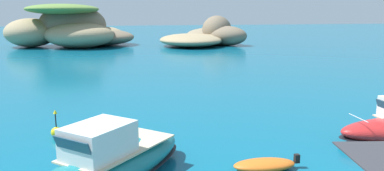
{
  "coord_description": "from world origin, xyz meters",
  "views": [
    {
      "loc": [
        -6.1,
        -7.63,
        6.27
      ],
      "look_at": [
        0.06,
        16.32,
        1.45
      ],
      "focal_mm": 34.38,
      "sensor_mm": 36.0,
      "label": 1
    }
  ],
  "objects_px": {
    "islet_small": "(209,36)",
    "motorboat_teal": "(108,165)",
    "channel_buoy": "(56,131)",
    "islet_large": "(74,30)",
    "dinghy_tender": "(265,165)"
  },
  "relations": [
    {
      "from": "islet_small",
      "to": "motorboat_teal",
      "type": "distance_m",
      "value": 64.33
    },
    {
      "from": "motorboat_teal",
      "to": "islet_small",
      "type": "bearing_deg",
      "value": 69.75
    },
    {
      "from": "motorboat_teal",
      "to": "channel_buoy",
      "type": "distance_m",
      "value": 6.71
    },
    {
      "from": "islet_large",
      "to": "channel_buoy",
      "type": "relative_size",
      "value": 18.3
    },
    {
      "from": "islet_small",
      "to": "channel_buoy",
      "type": "bearing_deg",
      "value": -114.51
    },
    {
      "from": "islet_small",
      "to": "channel_buoy",
      "type": "relative_size",
      "value": 15.69
    },
    {
      "from": "islet_large",
      "to": "dinghy_tender",
      "type": "bearing_deg",
      "value": -80.42
    },
    {
      "from": "motorboat_teal",
      "to": "dinghy_tender",
      "type": "bearing_deg",
      "value": -1.11
    },
    {
      "from": "dinghy_tender",
      "to": "channel_buoy",
      "type": "relative_size",
      "value": 1.92
    },
    {
      "from": "islet_large",
      "to": "motorboat_teal",
      "type": "relative_size",
      "value": 3.51
    },
    {
      "from": "islet_small",
      "to": "channel_buoy",
      "type": "height_order",
      "value": "islet_small"
    },
    {
      "from": "motorboat_teal",
      "to": "channel_buoy",
      "type": "relative_size",
      "value": 5.21
    },
    {
      "from": "channel_buoy",
      "to": "motorboat_teal",
      "type": "bearing_deg",
      "value": -68.92
    },
    {
      "from": "motorboat_teal",
      "to": "dinghy_tender",
      "type": "xyz_separation_m",
      "value": [
        6.25,
        -0.12,
        -0.6
      ]
    },
    {
      "from": "islet_large",
      "to": "dinghy_tender",
      "type": "height_order",
      "value": "islet_large"
    }
  ]
}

